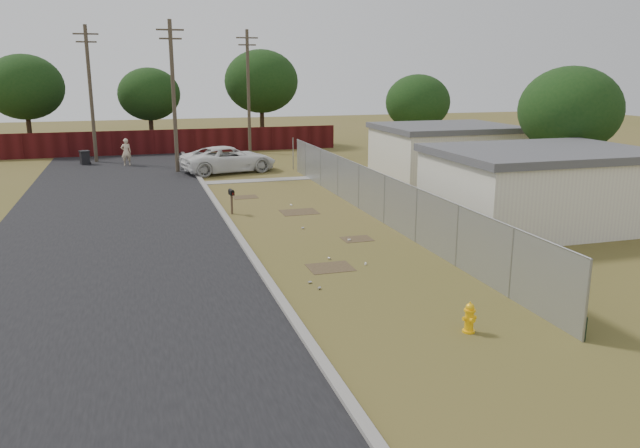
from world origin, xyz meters
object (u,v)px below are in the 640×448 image
object	(u,v)px
pickup_truck	(229,159)
pedestrian	(126,152)
mailbox	(231,194)
fire_hydrant	(469,318)
trash_bin	(85,157)

from	to	relation	value
pickup_truck	pedestrian	xyz separation A→B (m)	(-6.03, 4.62, 0.09)
mailbox	pickup_truck	size ratio (longest dim) A/B	0.19
fire_hydrant	pedestrian	size ratio (longest dim) A/B	0.43
pedestrian	mailbox	bearing A→B (deg)	98.18
trash_bin	mailbox	bearing A→B (deg)	-67.92
mailbox	pickup_truck	distance (m)	11.59
mailbox	pedestrian	size ratio (longest dim) A/B	0.61
pickup_truck	fire_hydrant	bearing A→B (deg)	171.13
trash_bin	pickup_truck	bearing A→B (deg)	-34.25
mailbox	pickup_truck	xyz separation A→B (m)	(1.63, 11.48, -0.07)
pedestrian	trash_bin	xyz separation A→B (m)	(-2.66, 1.30, -0.42)
pickup_truck	trash_bin	size ratio (longest dim) A/B	6.22
fire_hydrant	trash_bin	distance (m)	33.33
pickup_truck	mailbox	bearing A→B (deg)	158.97
mailbox	trash_bin	xyz separation A→B (m)	(-7.06, 17.39, -0.39)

